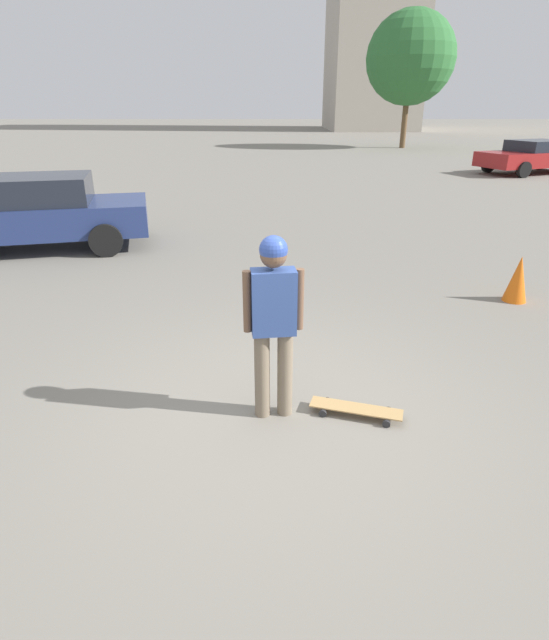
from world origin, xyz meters
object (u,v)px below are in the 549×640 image
(person, at_px, (274,314))
(car_parked_near, at_px, (40,212))
(car_parked_far, at_px, (536,156))
(traffic_cone, at_px, (519,279))
(skateboard, at_px, (357,409))

(person, bearing_deg, car_parked_near, 121.26)
(car_parked_far, xyz_separation_m, traffic_cone, (-7.33, -14.90, -0.36))
(car_parked_near, xyz_separation_m, car_parked_far, (15.39, 12.01, -0.03))
(car_parked_near, bearing_deg, skateboard, 118.69)
(car_parked_far, distance_m, traffic_cone, 16.60)
(car_parked_far, bearing_deg, traffic_cone, 42.19)
(car_parked_near, xyz_separation_m, traffic_cone, (8.07, -2.88, -0.39))
(skateboard, bearing_deg, person, 13.96)
(person, xyz_separation_m, traffic_cone, (3.50, 2.90, -0.66))
(traffic_cone, bearing_deg, car_parked_far, 63.81)
(skateboard, bearing_deg, car_parked_far, -102.95)
(traffic_cone, bearing_deg, skateboard, -133.13)
(car_parked_far, bearing_deg, person, 37.06)
(car_parked_near, relative_size, traffic_cone, 6.58)
(car_parked_near, relative_size, car_parked_far, 0.87)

